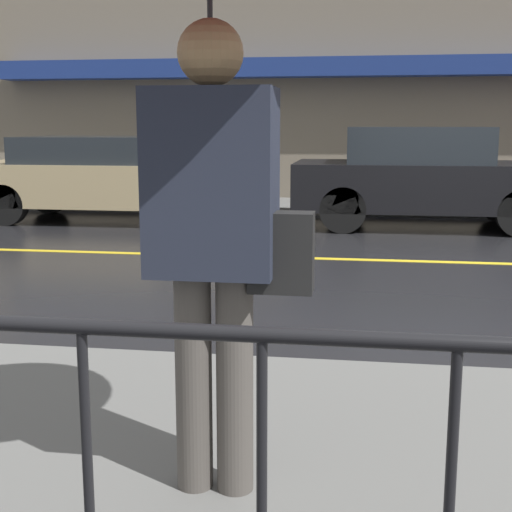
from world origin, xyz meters
TOP-DOWN VIEW (x-y plane):
  - ground_plane at (0.00, 0.00)m, footprint 80.00×80.00m
  - sidewalk_far at (0.00, 4.90)m, footprint 28.00×1.83m
  - lane_marking at (0.00, 0.00)m, footprint 25.20×0.12m
  - building_storefront at (0.00, 5.93)m, footprint 28.00×0.85m
  - pedestrian at (-1.75, -5.63)m, footprint 1.13×1.13m
  - car_tan at (-5.42, 2.87)m, footprint 4.24×1.77m
  - car_black at (-0.31, 2.87)m, footprint 3.97×1.79m

SIDE VIEW (x-z plane):
  - ground_plane at x=0.00m, z-range 0.00..0.00m
  - lane_marking at x=0.00m, z-range 0.00..0.01m
  - sidewalk_far at x=0.00m, z-range 0.00..0.12m
  - car_tan at x=-5.42m, z-range 0.03..1.39m
  - car_black at x=-0.31m, z-range 0.02..1.53m
  - pedestrian at x=-1.75m, z-range 0.78..3.01m
  - building_storefront at x=0.00m, z-range 0.02..4.67m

